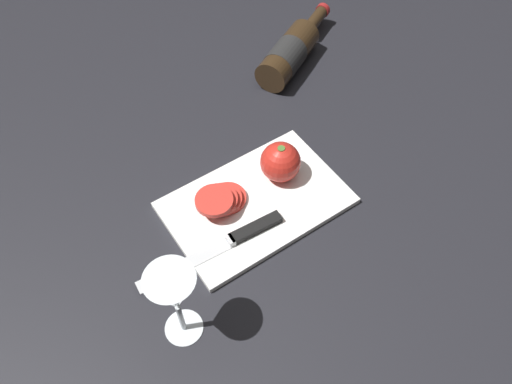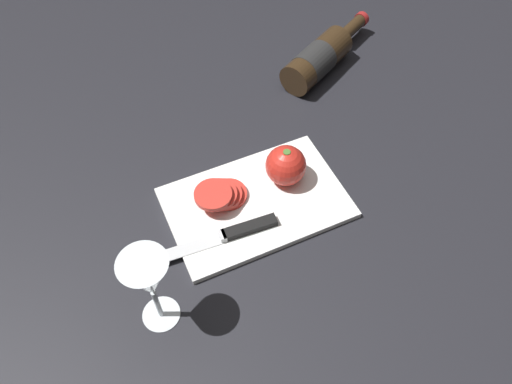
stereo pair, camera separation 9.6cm
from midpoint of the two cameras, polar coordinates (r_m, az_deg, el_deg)
ground_plane at (r=0.99m, az=5.11°, el=-2.56°), size 3.00×3.00×0.00m
cutting_board at (r=0.99m, az=2.77°, el=-1.44°), size 0.35×0.23×0.01m
wine_bottle at (r=1.26m, az=9.51°, el=14.76°), size 0.31×0.20×0.08m
wine_glass at (r=0.78m, az=-8.71°, el=-10.26°), size 0.08×0.08×0.18m
whole_tomato at (r=0.99m, az=6.20°, el=2.85°), size 0.08×0.08×0.08m
knife at (r=0.94m, az=0.23°, el=-4.94°), size 0.30×0.04×0.01m
tomato_slice_stack_near at (r=0.97m, az=-1.21°, el=-0.48°), size 0.11×0.08×0.04m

